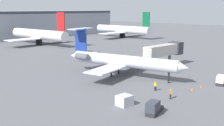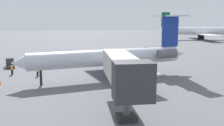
{
  "view_description": "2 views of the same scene",
  "coord_description": "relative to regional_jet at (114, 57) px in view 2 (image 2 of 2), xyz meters",
  "views": [
    {
      "loc": [
        -46.44,
        -39.5,
        14.5
      ],
      "look_at": [
        -4.38,
        1.22,
        3.04
      ],
      "focal_mm": 44.4,
      "sensor_mm": 36.0,
      "label": 1
    },
    {
      "loc": [
        36.36,
        -6.31,
        9.23
      ],
      "look_at": [
        -3.45,
        0.4,
        2.41
      ],
      "focal_mm": 40.62,
      "sensor_mm": 36.0,
      "label": 2
    }
  ],
  "objects": [
    {
      "name": "parked_airliner_west_end",
      "position": [
        -74.45,
        55.5,
        0.57
      ],
      "size": [
        33.29,
        39.19,
        13.02
      ],
      "color": "white",
      "rests_on": "ground_plane"
    },
    {
      "name": "ground_crew_marshaller",
      "position": [
        -5.78,
        -16.8,
        -2.68
      ],
      "size": [
        0.47,
        0.45,
        1.69
      ],
      "color": "black",
      "rests_on": "ground_plane"
    },
    {
      "name": "baggage_tug_trailing",
      "position": [
        -13.19,
        -18.74,
        -2.7
      ],
      "size": [
        4.23,
        2.42,
        1.9
      ],
      "color": "#262628",
      "rests_on": "ground_plane"
    },
    {
      "name": "ground_crew_loader",
      "position": [
        -3.73,
        -12.33,
        -2.68
      ],
      "size": [
        0.32,
        0.44,
        1.69
      ],
      "color": "black",
      "rests_on": "ground_plane"
    },
    {
      "name": "cargo_container_uld",
      "position": [
        -13.44,
        -13.48,
        -2.72
      ],
      "size": [
        2.28,
        2.12,
        1.62
      ],
      "color": "silver",
      "rests_on": "ground_plane"
    },
    {
      "name": "traffic_cone_mid",
      "position": [
        0.93,
        -17.11,
        -3.26
      ],
      "size": [
        0.36,
        0.36,
        0.55
      ],
      "color": "orange",
      "rests_on": "ground_plane"
    },
    {
      "name": "regional_jet",
      "position": [
        0.0,
        0.0,
        0.0
      ],
      "size": [
        20.76,
        28.71,
        10.06
      ],
      "color": "silver",
      "rests_on": "ground_plane"
    },
    {
      "name": "jet_bridge",
      "position": [
        15.5,
        -1.8,
        0.76
      ],
      "size": [
        13.12,
        3.39,
        6.0
      ],
      "color": "#B7B2A8",
      "rests_on": "ground_plane"
    },
    {
      "name": "ground_plane",
      "position": [
        2.78,
        -0.62,
        -3.58
      ],
      "size": [
        400.0,
        400.0,
        0.1
      ],
      "primitive_type": "cube",
      "color": "#5B5B60"
    }
  ]
}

